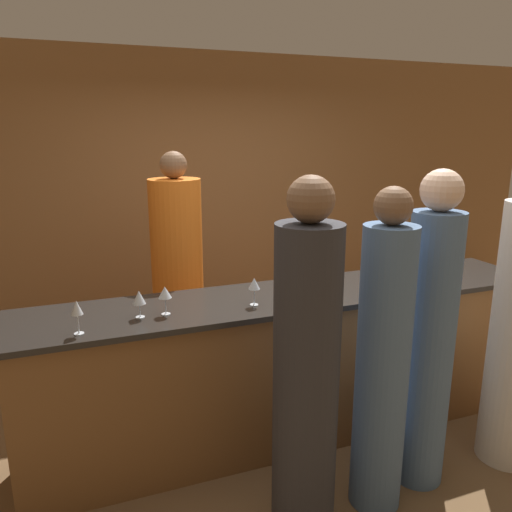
{
  "coord_description": "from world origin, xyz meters",
  "views": [
    {
      "loc": [
        -1.35,
        -2.82,
        2.06
      ],
      "look_at": [
        -0.24,
        0.1,
        1.27
      ],
      "focal_mm": 35.0,
      "sensor_mm": 36.0,
      "label": 1
    }
  ],
  "objects_px": {
    "bartender": "(178,286)",
    "ice_bucket": "(412,260)",
    "guest_2": "(383,364)",
    "guest_0": "(306,375)",
    "guest_1": "(428,341)",
    "wine_bottle_0": "(386,278)"
  },
  "relations": [
    {
      "from": "guest_2",
      "to": "bartender",
      "type": "bearing_deg",
      "value": 114.78
    },
    {
      "from": "bartender",
      "to": "wine_bottle_0",
      "type": "height_order",
      "value": "bartender"
    },
    {
      "from": "bartender",
      "to": "guest_2",
      "type": "relative_size",
      "value": 1.07
    },
    {
      "from": "bartender",
      "to": "ice_bucket",
      "type": "distance_m",
      "value": 1.78
    },
    {
      "from": "guest_2",
      "to": "ice_bucket",
      "type": "bearing_deg",
      "value": 46.32
    },
    {
      "from": "bartender",
      "to": "wine_bottle_0",
      "type": "bearing_deg",
      "value": 135.35
    },
    {
      "from": "guest_0",
      "to": "wine_bottle_0",
      "type": "distance_m",
      "value": 1.02
    },
    {
      "from": "guest_0",
      "to": "guest_2",
      "type": "distance_m",
      "value": 0.46
    },
    {
      "from": "guest_0",
      "to": "ice_bucket",
      "type": "relative_size",
      "value": 8.8
    },
    {
      "from": "guest_2",
      "to": "guest_1",
      "type": "bearing_deg",
      "value": 12.99
    },
    {
      "from": "bartender",
      "to": "guest_1",
      "type": "xyz_separation_m",
      "value": [
        1.11,
        -1.54,
        0.01
      ]
    },
    {
      "from": "guest_1",
      "to": "guest_0",
      "type": "bearing_deg",
      "value": -173.56
    },
    {
      "from": "guest_1",
      "to": "wine_bottle_0",
      "type": "relative_size",
      "value": 6.23
    },
    {
      "from": "guest_1",
      "to": "wine_bottle_0",
      "type": "xyz_separation_m",
      "value": [
        0.0,
        0.44,
        0.25
      ]
    },
    {
      "from": "guest_0",
      "to": "guest_2",
      "type": "height_order",
      "value": "guest_0"
    },
    {
      "from": "ice_bucket",
      "to": "bartender",
      "type": "bearing_deg",
      "value": 155.63
    },
    {
      "from": "ice_bucket",
      "to": "guest_2",
      "type": "bearing_deg",
      "value": -133.68
    },
    {
      "from": "bartender",
      "to": "guest_2",
      "type": "height_order",
      "value": "bartender"
    },
    {
      "from": "guest_2",
      "to": "wine_bottle_0",
      "type": "height_order",
      "value": "guest_2"
    },
    {
      "from": "wine_bottle_0",
      "to": "guest_2",
      "type": "bearing_deg",
      "value": -124.92
    },
    {
      "from": "guest_0",
      "to": "wine_bottle_0",
      "type": "xyz_separation_m",
      "value": [
        0.82,
        0.53,
        0.27
      ]
    },
    {
      "from": "bartender",
      "to": "guest_0",
      "type": "bearing_deg",
      "value": 100.15
    }
  ]
}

